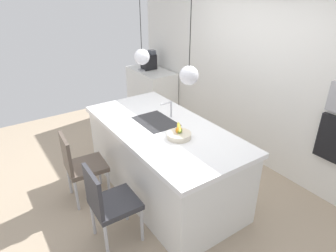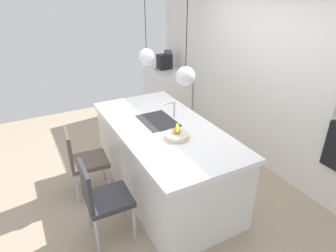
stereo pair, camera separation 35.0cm
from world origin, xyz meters
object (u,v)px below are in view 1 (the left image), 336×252
Objects in this scene: fruit_bowl at (179,134)px; chair_near at (80,164)px; coffee_machine at (149,61)px; chair_middle at (108,202)px.

chair_near is at bearing -129.51° from fruit_bowl.
coffee_machine is 3.06m from chair_near.
fruit_bowl is 3.08m from coffee_machine.
fruit_bowl is 0.30× the size of chair_near.
fruit_bowl is 0.73× the size of coffee_machine.
chair_middle is at bearing 0.02° from chair_near.
chair_middle is at bearing -85.63° from fruit_bowl.
chair_middle is at bearing -37.72° from coffee_machine.
fruit_bowl reaches higher than chair_middle.
coffee_machine is 3.67m from chair_middle.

